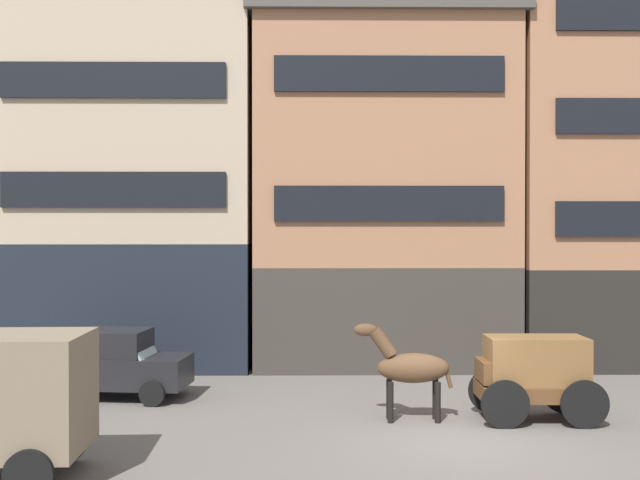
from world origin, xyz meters
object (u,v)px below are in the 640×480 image
at_px(cargo_wagon, 534,372).
at_px(fire_hydrant_curbside, 498,370).
at_px(sedan_dark, 118,364).
at_px(draft_horse, 409,367).

xyz_separation_m(cargo_wagon, fire_hydrant_curbside, (0.18, 3.95, -0.72)).
distance_m(cargo_wagon, sedan_dark, 10.73).
height_order(cargo_wagon, draft_horse, draft_horse).
xyz_separation_m(sedan_dark, fire_hydrant_curbside, (10.63, 1.52, -0.49)).
height_order(draft_horse, fire_hydrant_curbside, draft_horse).
xyz_separation_m(cargo_wagon, sedan_dark, (-10.45, 2.43, -0.23)).
distance_m(cargo_wagon, fire_hydrant_curbside, 4.02).
relative_size(sedan_dark, fire_hydrant_curbside, 4.64).
distance_m(draft_horse, fire_hydrant_curbside, 5.11).
height_order(cargo_wagon, fire_hydrant_curbside, cargo_wagon).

